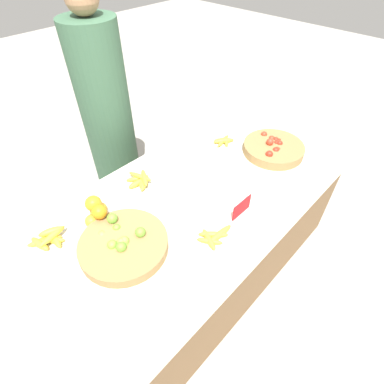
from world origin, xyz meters
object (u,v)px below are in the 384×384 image
lime_bowl (123,244)px  price_sign (242,207)px  metal_bowl (200,172)px  tomato_basket (273,148)px  vendor_person (108,121)px

lime_bowl → price_sign: lime_bowl is taller
metal_bowl → price_sign: 0.36m
tomato_basket → vendor_person: 1.14m
lime_bowl → vendor_person: vendor_person is taller
price_sign → vendor_person: size_ratio=0.09×
price_sign → vendor_person: vendor_person is taller
price_sign → tomato_basket: bearing=17.6°
metal_bowl → price_sign: bearing=-100.4°
price_sign → vendor_person: bearing=90.8°
lime_bowl → price_sign: bearing=-25.7°
metal_bowl → price_sign: size_ratio=2.76×
tomato_basket → vendor_person: bearing=120.6°
lime_bowl → vendor_person: 1.05m
tomato_basket → metal_bowl: tomato_basket is taller
vendor_person → price_sign: bearing=-89.9°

